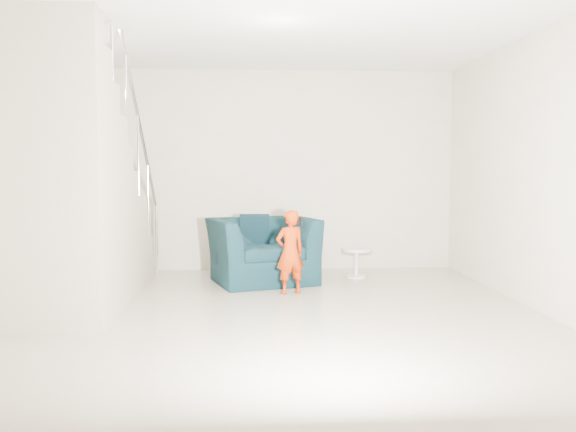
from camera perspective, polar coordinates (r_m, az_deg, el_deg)
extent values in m
plane|color=gray|center=(5.71, -0.77, -9.47)|extent=(5.50, 5.50, 0.00)
plane|color=silver|center=(5.70, -0.80, 17.89)|extent=(5.50, 5.50, 0.00)
plane|color=#B5AB94|center=(8.29, -1.70, 4.26)|extent=(5.00, 0.00, 5.00)
plane|color=#B5AB94|center=(2.80, 1.93, 4.01)|extent=(5.00, 0.00, 5.00)
plane|color=#B5AB94|center=(6.19, 23.06, 3.87)|extent=(0.00, 5.50, 5.50)
imported|color=black|center=(7.41, -2.40, -3.22)|extent=(1.45, 1.34, 0.78)
imported|color=#9C2505|center=(6.69, 0.20, -3.39)|extent=(0.40, 0.33, 0.93)
cylinder|color=silver|center=(7.75, 6.41, -3.15)|extent=(0.37, 0.37, 0.04)
cylinder|color=silver|center=(7.78, 6.39, -4.51)|extent=(0.06, 0.06, 0.34)
cylinder|color=silver|center=(7.81, 6.38, -5.63)|extent=(0.26, 0.26, 0.03)
cube|color=#ADA089|center=(8.17, -15.79, -4.46)|extent=(1.00, 0.30, 0.27)
cube|color=#ADA089|center=(7.86, -16.27, -3.82)|extent=(1.00, 0.30, 0.54)
cube|color=#ADA089|center=(7.55, -16.80, -3.12)|extent=(1.00, 0.30, 0.81)
cube|color=#ADA089|center=(7.25, -17.36, -2.37)|extent=(1.00, 0.30, 1.08)
cube|color=#ADA089|center=(6.95, -17.98, -1.56)|extent=(1.00, 0.30, 1.35)
cube|color=#ADA089|center=(6.64, -18.65, -0.66)|extent=(1.00, 0.30, 1.62)
cube|color=#ADA089|center=(6.35, -19.38, 0.31)|extent=(1.00, 0.30, 1.89)
cube|color=#ADA089|center=(6.05, -20.19, 1.39)|extent=(1.00, 0.30, 2.16)
cube|color=#ADA089|center=(5.76, -21.07, 2.57)|extent=(1.00, 0.30, 2.43)
cube|color=#ADA089|center=(5.47, -22.06, 3.88)|extent=(1.00, 0.30, 2.70)
cylinder|color=silver|center=(6.71, -14.40, 11.80)|extent=(0.04, 3.03, 2.73)
cylinder|color=silver|center=(8.18, -12.20, -1.80)|extent=(0.04, 0.04, 1.00)
cube|color=black|center=(7.65, -3.16, -1.19)|extent=(0.37, 0.18, 0.37)
cube|color=black|center=(7.47, -6.47, -2.41)|extent=(0.04, 0.44, 0.50)
cube|color=black|center=(6.66, 1.21, -0.46)|extent=(0.04, 0.05, 0.10)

